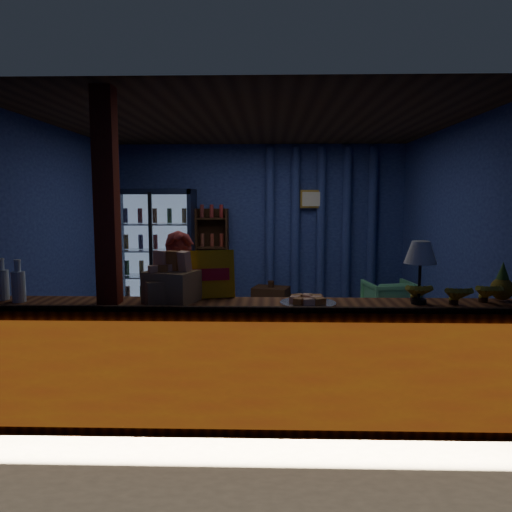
{
  "coord_description": "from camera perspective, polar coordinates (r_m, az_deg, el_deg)",
  "views": [
    {
      "loc": [
        0.2,
        -5.7,
        1.77
      ],
      "look_at": [
        0.05,
        -0.2,
        1.13
      ],
      "focal_mm": 35.0,
      "sensor_mm": 36.0,
      "label": 1
    }
  ],
  "objects": [
    {
      "name": "support_post",
      "position": [
        4.03,
        -16.47,
        -0.32
      ],
      "size": [
        0.16,
        0.16,
        2.6
      ],
      "primitive_type": "cube",
      "color": "maroon",
      "rests_on": "ground"
    },
    {
      "name": "room_walls",
      "position": [
        5.71,
        -0.4,
        4.65
      ],
      "size": [
        4.6,
        4.6,
        4.6
      ],
      "color": "navy",
      "rests_on": "ground"
    },
    {
      "name": "yellow_sign",
      "position": [
        4.1,
        -5.9,
        -2.11
      ],
      "size": [
        0.5,
        0.22,
        0.39
      ],
      "color": "#E7AB0C",
      "rests_on": "counter"
    },
    {
      "name": "snack_box_left",
      "position": [
        4.02,
        -9.62,
        -3.14
      ],
      "size": [
        0.46,
        0.42,
        0.4
      ],
      "color": "#977949",
      "rests_on": "counter"
    },
    {
      "name": "beverage_cooler",
      "position": [
        7.86,
        -11.28,
        0.44
      ],
      "size": [
        1.2,
        0.62,
        1.9
      ],
      "color": "black",
      "rests_on": "ground"
    },
    {
      "name": "bottle_shelf",
      "position": [
        7.87,
        -4.99,
        -0.47
      ],
      "size": [
        0.5,
        0.28,
        1.6
      ],
      "color": "#331B10",
      "rests_on": "ground"
    },
    {
      "name": "shopkeeper",
      "position": [
        4.55,
        -8.58,
        -6.51
      ],
      "size": [
        0.55,
        0.37,
        1.48
      ],
      "primitive_type": "imported",
      "rotation": [
        0.0,
        0.0,
        0.03
      ],
      "color": "maroon",
      "rests_on": "ground"
    },
    {
      "name": "snack_box_centre",
      "position": [
        3.99,
        -10.58,
        -3.76
      ],
      "size": [
        0.35,
        0.33,
        0.3
      ],
      "color": "#977949",
      "rests_on": "counter"
    },
    {
      "name": "banana_bunches",
      "position": [
        4.21,
        23.36,
        -3.96
      ],
      "size": [
        1.04,
        0.3,
        0.17
      ],
      "color": "yellow",
      "rests_on": "counter"
    },
    {
      "name": "table_lamp",
      "position": [
        4.04,
        18.29,
        0.12
      ],
      "size": [
        0.25,
        0.25,
        0.49
      ],
      "color": "black",
      "rests_on": "counter"
    },
    {
      "name": "ground",
      "position": [
        5.97,
        -0.39,
        -10.57
      ],
      "size": [
        4.6,
        4.6,
        0.0
      ],
      "primitive_type": "plane",
      "color": "#515154",
      "rests_on": "ground"
    },
    {
      "name": "framed_picture",
      "position": [
        7.82,
        6.4,
        6.49
      ],
      "size": [
        0.36,
        0.04,
        0.28
      ],
      "color": "#B68E2D",
      "rests_on": "room_walls"
    },
    {
      "name": "pastry_tray",
      "position": [
        3.86,
        5.96,
        -5.27
      ],
      "size": [
        0.44,
        0.44,
        0.07
      ],
      "color": "silver",
      "rests_on": "counter"
    },
    {
      "name": "side_table",
      "position": [
        7.4,
        1.71,
        -5.31
      ],
      "size": [
        0.59,
        0.49,
        0.55
      ],
      "color": "#331B10",
      "rests_on": "ground"
    },
    {
      "name": "counter",
      "position": [
        4.01,
        -1.35,
        -12.17
      ],
      "size": [
        4.4,
        0.57,
        0.99
      ],
      "color": "brown",
      "rests_on": "ground"
    },
    {
      "name": "green_chair",
      "position": [
        7.37,
        14.96,
        -5.05
      ],
      "size": [
        0.73,
        0.75,
        0.6
      ],
      "primitive_type": "imported",
      "rotation": [
        0.0,
        0.0,
        3.29
      ],
      "color": "#5EBD7B",
      "rests_on": "ground"
    },
    {
      "name": "curtain_folds",
      "position": [
        7.89,
        7.42,
        3.21
      ],
      "size": [
        1.74,
        0.14,
        2.5
      ],
      "color": "navy",
      "rests_on": "room_walls"
    },
    {
      "name": "pineapple",
      "position": [
        4.43,
        26.31,
        -3.02
      ],
      "size": [
        0.18,
        0.18,
        0.31
      ],
      "color": "olive",
      "rests_on": "counter"
    }
  ]
}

